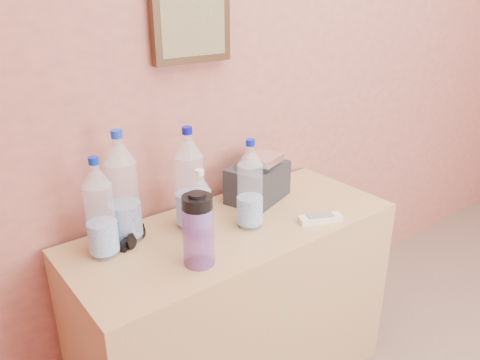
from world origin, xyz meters
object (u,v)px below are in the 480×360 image
dresser (236,310)px  pet_small (201,208)px  toiletry_bag (258,180)px  foil_packet (264,159)px  pet_large_d (250,189)px  sunglasses (133,237)px  pet_large_b (123,193)px  nalgene_bottle (198,230)px  pet_large_c (190,184)px  ac_remote (320,219)px  pet_large_a (100,213)px

dresser → pet_small: bearing=178.2°
toiletry_bag → foil_packet: bearing=-90.9°
pet_large_d → sunglasses: bearing=158.7°
dresser → pet_large_b: pet_large_b is taller
nalgene_bottle → pet_large_d: bearing=18.9°
nalgene_bottle → foil_packet: size_ratio=1.83×
pet_small → sunglasses: 0.24m
pet_large_c → ac_remote: bearing=-34.2°
pet_large_c → nalgene_bottle: (-0.11, -0.22, -0.04)m
pet_small → dresser: bearing=-1.8°
foil_packet → pet_large_c: bearing=-179.6°
dresser → ac_remote: ac_remote is taller
sunglasses → toiletry_bag: (0.54, 0.01, 0.06)m
ac_remote → dresser: bearing=171.1°
pet_large_c → pet_small: size_ratio=1.48×
dresser → pet_large_c: bearing=142.6°
pet_large_a → ac_remote: bearing=-20.6°
pet_small → toiletry_bag: (0.34, 0.12, -0.03)m
pet_small → foil_packet: bearing=14.9°
nalgene_bottle → ac_remote: nalgene_bottle is taller
nalgene_bottle → foil_packet: bearing=26.5°
sunglasses → dresser: bearing=-54.9°
pet_large_a → ac_remote: pet_large_a is taller
nalgene_bottle → ac_remote: (0.49, -0.04, -0.10)m
pet_large_c → toiletry_bag: bearing=5.0°
pet_large_d → pet_small: 0.18m
pet_large_b → ac_remote: pet_large_b is taller
pet_large_a → sunglasses: bearing=8.7°
dresser → nalgene_bottle: (-0.24, -0.13, 0.49)m
nalgene_bottle → sunglasses: 0.28m
dresser → pet_large_d: 0.51m
pet_large_d → sunglasses: (-0.38, 0.15, -0.12)m
toiletry_bag → foil_packet: 0.10m
pet_large_d → pet_large_b: bearing=154.8°
pet_large_d → sunglasses: pet_large_d is taller
pet_large_b → pet_small: size_ratio=1.56×
pet_small → foil_packet: size_ratio=1.90×
dresser → toiletry_bag: (0.20, 0.12, 0.45)m
pet_small → foil_packet: pet_small is taller
pet_large_d → nalgene_bottle: (-0.27, -0.09, -0.03)m
foil_packet → sunglasses: bearing=178.3°
sunglasses → ac_remote: bearing=-61.3°
dresser → ac_remote: size_ratio=7.55×
pet_large_a → pet_large_c: size_ratio=0.90×
pet_large_a → pet_large_c: bearing=-0.6°
pet_large_a → pet_small: bearing=-17.4°
pet_large_b → toiletry_bag: 0.55m
nalgene_bottle → dresser: bearing=27.9°
pet_small → toiletry_bag: bearing=19.2°
ac_remote → pet_large_a: bearing=-176.9°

